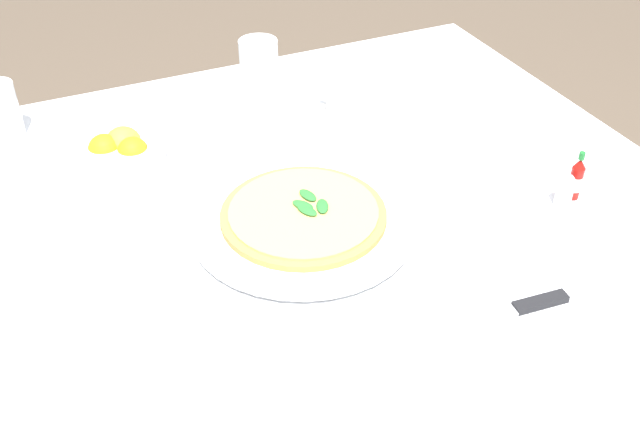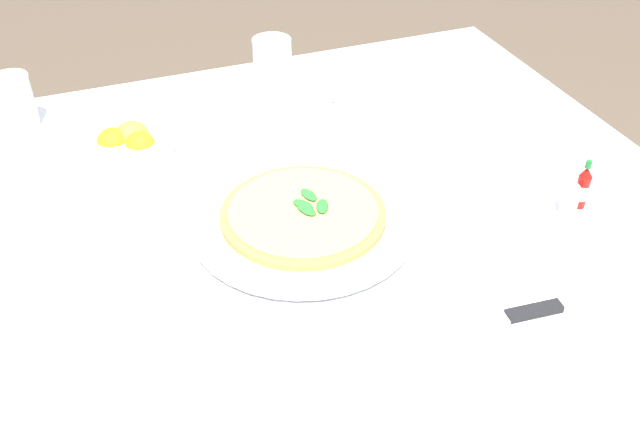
# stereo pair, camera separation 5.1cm
# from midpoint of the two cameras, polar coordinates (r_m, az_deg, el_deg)

# --- Properties ---
(dining_table) EXTENTS (1.14, 1.14, 0.76)m
(dining_table) POSITION_cam_midpoint_polar(r_m,az_deg,el_deg) (1.20, -0.06, -5.57)
(dining_table) COLOR white
(dining_table) RESTS_ON ground_plane
(pizza_plate) EXTENTS (0.34, 0.34, 0.02)m
(pizza_plate) POSITION_cam_midpoint_polar(r_m,az_deg,el_deg) (1.10, -2.61, -0.64)
(pizza_plate) COLOR white
(pizza_plate) RESTS_ON dining_table
(pizza) EXTENTS (0.25, 0.25, 0.02)m
(pizza) POSITION_cam_midpoint_polar(r_m,az_deg,el_deg) (1.09, -2.62, -0.05)
(pizza) COLOR #C68E47
(pizza) RESTS_ON pizza_plate
(coffee_cup_near_left) EXTENTS (0.13, 0.13, 0.06)m
(coffee_cup_near_left) POSITION_cam_midpoint_polar(r_m,az_deg,el_deg) (1.37, 0.99, 8.41)
(coffee_cup_near_left) COLOR white
(coffee_cup_near_left) RESTS_ON dining_table
(water_glass_far_right) EXTENTS (0.07, 0.07, 0.10)m
(water_glass_far_right) POSITION_cam_midpoint_polar(r_m,az_deg,el_deg) (1.43, -24.27, 6.95)
(water_glass_far_right) COLOR white
(water_glass_far_right) RESTS_ON dining_table
(water_glass_far_left) EXTENTS (0.08, 0.08, 0.10)m
(water_glass_far_left) POSITION_cam_midpoint_polar(r_m,az_deg,el_deg) (1.47, -5.71, 11.05)
(water_glass_far_left) COLOR white
(water_glass_far_left) RESTS_ON dining_table
(napkin_folded) EXTENTS (0.22, 0.14, 0.02)m
(napkin_folded) POSITION_cam_midpoint_polar(r_m,az_deg,el_deg) (0.97, 12.62, -7.98)
(napkin_folded) COLOR white
(napkin_folded) RESTS_ON dining_table
(dinner_knife) EXTENTS (0.20, 0.04, 0.01)m
(dinner_knife) POSITION_cam_midpoint_polar(r_m,az_deg,el_deg) (0.96, 12.58, -7.43)
(dinner_knife) COLOR silver
(dinner_knife) RESTS_ON napkin_folded
(citrus_bowl) EXTENTS (0.15, 0.15, 0.07)m
(citrus_bowl) POSITION_cam_midpoint_polar(r_m,az_deg,el_deg) (1.28, -16.26, 4.45)
(citrus_bowl) COLOR white
(citrus_bowl) RESTS_ON dining_table
(hot_sauce_bottle) EXTENTS (0.02, 0.02, 0.08)m
(hot_sauce_bottle) POSITION_cam_midpoint_polar(r_m,az_deg,el_deg) (1.21, 17.94, 2.51)
(hot_sauce_bottle) COLOR #B7140F
(hot_sauce_bottle) RESTS_ON dining_table
(salt_shaker) EXTENTS (0.03, 0.03, 0.06)m
(salt_shaker) POSITION_cam_midpoint_polar(r_m,az_deg,el_deg) (1.19, 17.12, 1.60)
(salt_shaker) COLOR white
(salt_shaker) RESTS_ON dining_table
(pepper_shaker) EXTENTS (0.03, 0.03, 0.06)m
(pepper_shaker) POSITION_cam_midpoint_polar(r_m,az_deg,el_deg) (1.24, 18.57, 2.69)
(pepper_shaker) COLOR white
(pepper_shaker) RESTS_ON dining_table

